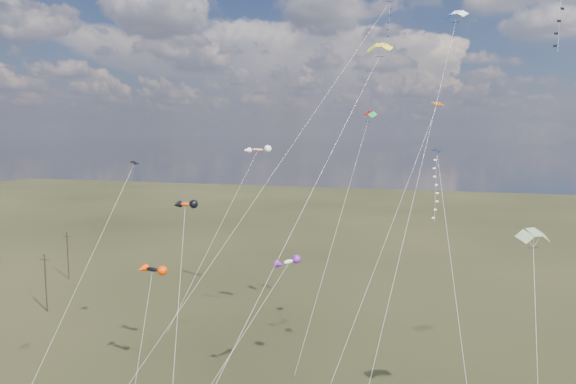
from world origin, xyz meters
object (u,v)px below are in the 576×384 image
(utility_pole_near, at_px, (46,282))
(novelty_black_orange, at_px, (152,270))
(utility_pole_far, at_px, (68,255))
(parafoil_yellow, at_px, (378,47))

(utility_pole_near, height_order, novelty_black_orange, novelty_black_orange)
(utility_pole_near, height_order, utility_pole_far, same)
(parafoil_yellow, height_order, novelty_black_orange, parafoil_yellow)
(parafoil_yellow, bearing_deg, utility_pole_far, 162.52)
(parafoil_yellow, xyz_separation_m, novelty_black_orange, (-20.16, -10.41, -21.75))
(utility_pole_near, distance_m, utility_pole_far, 16.12)
(novelty_black_orange, bearing_deg, parafoil_yellow, 27.32)
(utility_pole_far, xyz_separation_m, parafoil_yellow, (52.70, -16.59, 28.75))
(parafoil_yellow, bearing_deg, novelty_black_orange, -152.68)
(utility_pole_near, distance_m, parafoil_yellow, 53.21)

